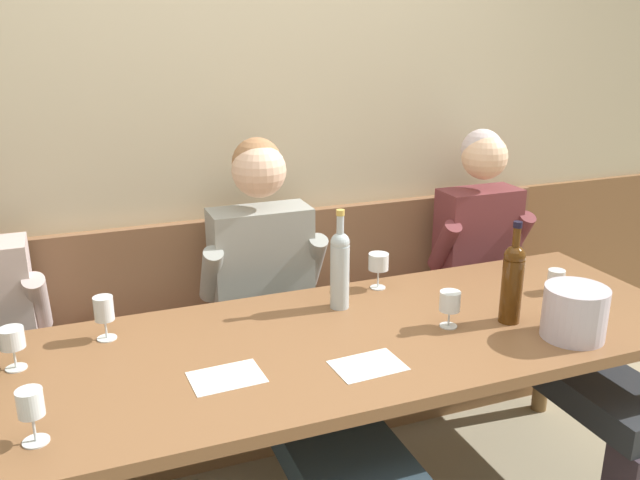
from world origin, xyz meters
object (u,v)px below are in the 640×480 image
Objects in this scene: person_right_seat at (524,297)px; wall_bench at (266,370)px; ice_bucket at (575,312)px; wine_glass_mid_right at (379,263)px; wine_glass_mid_left at (104,311)px; person_center_right_seat at (290,334)px; wine_glass_right_end at (12,340)px; wine_bottle_amber_mid at (340,267)px; wine_glass_center_rear at (450,302)px; water_tumbler_center at (556,281)px; wine_glass_near_bucket at (31,406)px; wine_bottle_green_tall at (512,280)px; dining_table at (325,359)px.

wall_bench is at bearing 159.70° from person_right_seat.
ice_bucket is 0.74m from wine_glass_mid_right.
wall_bench reaches higher than wine_glass_mid_left.
person_center_right_seat is 0.95m from wine_glass_right_end.
wine_glass_center_rear is (0.28, -0.28, -0.07)m from wine_bottle_amber_mid.
person_right_seat is 0.31m from water_tumbler_center.
person_center_right_seat reaches higher than wine_glass_right_end.
wine_glass_near_bucket reaches higher than water_tumbler_center.
person_right_seat is (1.04, -0.38, 0.34)m from wall_bench.
wine_glass_near_bucket is at bearing -174.09° from wine_bottle_green_tall.
ice_bucket is at bearing -37.13° from person_center_right_seat.
wine_glass_center_rear is 0.88× the size of wine_glass_near_bucket.
wine_glass_near_bucket is at bearing -154.10° from wine_glass_mid_right.
wine_glass_mid_left is (-0.81, 0.04, -0.06)m from wine_bottle_amber_mid.
person_center_right_seat is 1.00m from ice_bucket.
wall_bench is at bearing 107.40° from wine_bottle_amber_mid.
wine_glass_right_end is (-0.91, -0.16, 0.21)m from person_center_right_seat.
wine_glass_mid_right is at bearing 28.57° from wine_bottle_amber_mid.
wine_glass_mid_right reaches higher than wine_glass_center_rear.
wine_bottle_green_tall reaches higher than dining_table.
wine_bottle_amber_mid is at bearing 56.75° from dining_table.
wine_bottle_green_tall is at bearing -50.89° from wall_bench.
person_right_seat is 0.72m from wine_glass_mid_right.
person_center_right_seat is 0.44m from wine_glass_mid_right.
ice_bucket is 0.57× the size of wine_bottle_green_tall.
wine_glass_mid_right is (-0.07, 0.40, 0.01)m from wine_glass_center_rear.
wine_glass_right_end is at bearing 98.26° from wine_glass_near_bucket.
wine_glass_mid_left reaches higher than wine_glass_center_rear.
person_center_right_seat is at bearing 4.47° from wine_glass_mid_left.
ice_bucket is 1.61× the size of wine_glass_center_rear.
person_right_seat is 0.75m from wine_glass_center_rear.
person_right_seat is 1.72m from wine_glass_mid_left.
person_right_seat reaches higher than wine_glass_mid_left.
water_tumbler_center is (0.99, -0.26, 0.17)m from person_center_right_seat.
water_tumbler_center is at bearing -7.27° from wine_glass_mid_left.
wine_glass_center_rear reaches higher than water_tumbler_center.
wine_glass_mid_left is (-1.70, -0.04, 0.23)m from person_right_seat.
person_right_seat is at bearing 16.62° from dining_table.
person_center_right_seat reaches higher than wine_glass_mid_right.
wine_glass_center_rear is at bearing 147.53° from ice_bucket.
wall_bench is 1.21m from wine_glass_right_end.
wine_glass_center_rear is (-0.22, 0.04, -0.06)m from wine_bottle_green_tall.
person_center_right_seat is 0.68m from wine_glass_mid_left.
wine_glass_near_bucket is at bearing -146.14° from person_center_right_seat.
wall_bench is at bearing 135.16° from wine_glass_mid_right.
ice_bucket is 1.53m from wine_glass_mid_left.
wine_bottle_green_tall is 2.44× the size of wine_glass_mid_left.
wine_bottle_amber_mid reaches higher than wine_glass_center_rear.
wine_glass_center_rear is (0.44, -0.38, 0.21)m from person_center_right_seat.
wall_bench is 2.25× the size of person_right_seat.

